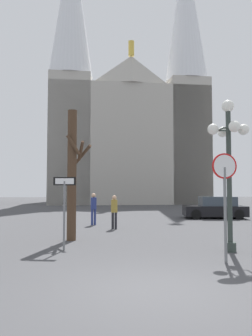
{
  "coord_description": "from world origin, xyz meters",
  "views": [
    {
      "loc": [
        -1.02,
        -6.69,
        2.08
      ],
      "look_at": [
        0.47,
        18.35,
        3.52
      ],
      "focal_mm": 34.98,
      "sensor_mm": 36.0,
      "label": 1
    }
  ],
  "objects": [
    {
      "name": "pedestrian_walking",
      "position": [
        -0.64,
        9.51,
        1.0
      ],
      "size": [
        0.32,
        0.32,
        1.66
      ],
      "color": "black",
      "rests_on": "ground"
    },
    {
      "name": "cathedral",
      "position": [
        1.64,
        35.4,
        10.79
      ],
      "size": [
        20.08,
        13.61,
        34.74
      ],
      "color": "#ADA89E",
      "rests_on": "ground"
    },
    {
      "name": "one_way_arrow_sign",
      "position": [
        -2.41,
        4.25,
        1.58
      ],
      "size": [
        0.75,
        0.13,
        2.4
      ],
      "color": "slate",
      "rests_on": "ground"
    },
    {
      "name": "bare_tree",
      "position": [
        -2.37,
        6.27,
        2.62
      ],
      "size": [
        1.01,
        1.16,
        5.12
      ],
      "color": "#473323",
      "rests_on": "ground"
    },
    {
      "name": "street_lamp",
      "position": [
        2.96,
        3.72,
        3.24
      ],
      "size": [
        1.38,
        1.38,
        4.93
      ],
      "color": "#2D3833",
      "rests_on": "ground"
    },
    {
      "name": "ground_plane",
      "position": [
        0.0,
        0.0,
        0.0
      ],
      "size": [
        120.0,
        120.0,
        0.0
      ],
      "primitive_type": "plane",
      "color": "#424244"
    },
    {
      "name": "stop_sign",
      "position": [
        2.26,
        2.23,
        2.08
      ],
      "size": [
        0.72,
        0.1,
        3.02
      ],
      "color": "slate",
      "rests_on": "ground"
    },
    {
      "name": "pedestrian_standing",
      "position": [
        -1.72,
        11.25,
        1.05
      ],
      "size": [
        0.32,
        0.32,
        1.73
      ],
      "color": "navy",
      "rests_on": "ground"
    },
    {
      "name": "parked_car_near_black",
      "position": [
        6.19,
        14.72,
        0.67
      ],
      "size": [
        4.16,
        2.18,
        1.43
      ],
      "color": "black",
      "rests_on": "ground"
    }
  ]
}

